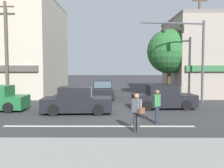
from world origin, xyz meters
name	(u,v)px	position (x,y,z in m)	size (l,w,h in m)	color
ground_plane	(102,113)	(0.00, 0.00, 0.00)	(120.00, 120.00, 0.00)	#333335
lane_marking_stripe	(99,126)	(0.00, -3.50, 0.00)	(9.00, 0.24, 0.01)	silver
sidewalk_curb	(89,165)	(0.00, -8.50, 0.08)	(40.00, 5.00, 0.16)	gray
street_tree	(169,52)	(5.63, 7.71, 4.07)	(3.94, 3.94, 6.06)	#4C3823
utility_pole_near_left	(6,50)	(-7.72, 4.92, 4.05)	(1.40, 0.22, 7.80)	brown
utility_pole_far_right	(199,45)	(8.34, 8.06, 4.65)	(1.40, 0.22, 8.99)	brown
traffic_light_mast	(191,48)	(6.46, 4.06, 4.18)	(4.85, 0.81, 6.20)	#47474C
sedan_parked_curbside	(163,98)	(4.01, 1.63, 0.71)	(4.21, 2.10, 1.58)	black
sedan_approaching_near	(102,90)	(-0.26, 6.75, 0.71)	(2.04, 4.18, 1.58)	black
sedan_waiting_far	(77,101)	(-1.51, -0.12, 0.71)	(4.18, 2.04, 1.58)	black
pedestrian_foreground_with_bag	(137,110)	(1.69, -4.60, 0.95)	(0.55, 0.62, 1.67)	#333338
pedestrian_mid_crossing	(157,104)	(2.83, -2.89, 0.95)	(0.37, 0.51, 1.67)	#232838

